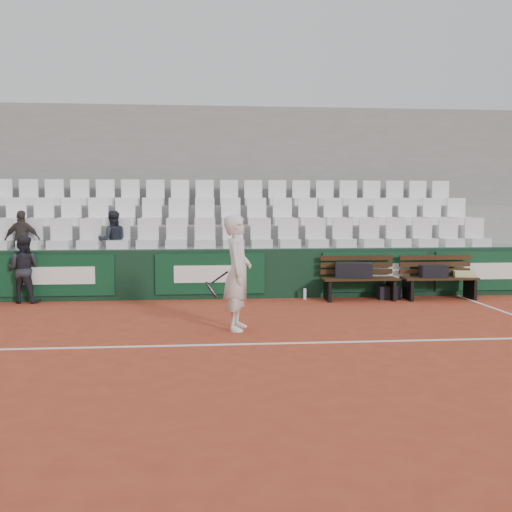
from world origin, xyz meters
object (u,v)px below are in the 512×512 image
(ball_kid, at_px, (24,269))
(water_bottle_far, at_px, (394,295))
(sports_bag_left, at_px, (354,270))
(tennis_player, at_px, (237,273))
(bench_right, at_px, (439,288))
(spectator_b, at_px, (22,219))
(sports_bag_ground, at_px, (388,292))
(water_bottle_near, at_px, (305,294))
(spectator_c, at_px, (112,219))
(bench_left, at_px, (359,289))
(sports_bag_right, at_px, (434,271))

(ball_kid, bearing_deg, water_bottle_far, -174.94)
(sports_bag_left, relative_size, tennis_player, 0.41)
(bench_right, xyz_separation_m, spectator_b, (-8.47, 1.07, 1.40))
(water_bottle_far, bearing_deg, sports_bag_ground, 107.21)
(water_bottle_near, xyz_separation_m, spectator_c, (-3.93, 0.85, 1.51))
(water_bottle_near, height_order, spectator_c, spectator_c)
(sports_bag_left, xyz_separation_m, spectator_c, (-4.90, 0.99, 1.02))
(bench_right, bearing_deg, water_bottle_far, -175.30)
(sports_bag_left, relative_size, water_bottle_far, 3.00)
(water_bottle_near, bearing_deg, spectator_c, 167.74)
(water_bottle_near, bearing_deg, bench_left, -9.03)
(water_bottle_near, relative_size, tennis_player, 0.13)
(bench_right, height_order, spectator_b, spectator_b)
(sports_bag_right, bearing_deg, water_bottle_near, 174.97)
(bench_left, relative_size, sports_bag_left, 2.10)
(bench_left, height_order, water_bottle_near, bench_left)
(bench_left, bearing_deg, bench_right, -1.50)
(sports_bag_right, relative_size, sports_bag_ground, 1.21)
(bench_left, xyz_separation_m, water_bottle_near, (-1.08, 0.17, -0.11))
(tennis_player, distance_m, spectator_b, 5.58)
(sports_bag_ground, bearing_deg, ball_kid, 178.50)
(sports_bag_left, xyz_separation_m, spectator_b, (-6.73, 0.99, 1.02))
(sports_bag_left, bearing_deg, sports_bag_ground, 3.58)
(bench_right, relative_size, water_bottle_far, 6.29)
(sports_bag_left, distance_m, water_bottle_near, 1.10)
(sports_bag_right, distance_m, sports_bag_ground, 1.00)
(water_bottle_near, relative_size, water_bottle_far, 0.95)
(sports_bag_left, height_order, spectator_b, spectator_b)
(tennis_player, height_order, spectator_b, spectator_b)
(bench_left, relative_size, water_bottle_near, 6.62)
(bench_left, distance_m, sports_bag_ground, 0.63)
(sports_bag_right, bearing_deg, sports_bag_ground, 171.01)
(water_bottle_near, height_order, water_bottle_far, water_bottle_far)
(sports_bag_ground, xyz_separation_m, spectator_c, (-5.62, 0.94, 1.49))
(water_bottle_near, distance_m, ball_kid, 5.55)
(sports_bag_right, distance_m, water_bottle_near, 2.63)
(spectator_b, bearing_deg, water_bottle_far, 172.76)
(sports_bag_right, height_order, spectator_b, spectator_b)
(sports_bag_right, bearing_deg, bench_right, 5.64)
(water_bottle_far, relative_size, spectator_c, 0.19)
(bench_right, bearing_deg, water_bottle_near, 175.49)
(water_bottle_far, bearing_deg, sports_bag_right, 4.55)
(bench_right, bearing_deg, spectator_c, 170.87)
(tennis_player, xyz_separation_m, spectator_c, (-2.41, 3.55, 0.74))
(sports_bag_left, distance_m, tennis_player, 3.58)
(sports_bag_ground, distance_m, ball_kid, 7.24)
(bench_right, bearing_deg, sports_bag_right, -174.36)
(ball_kid, xyz_separation_m, spectator_c, (1.60, 0.75, 0.96))
(bench_right, bearing_deg, spectator_b, 172.82)
(ball_kid, bearing_deg, bench_left, -174.21)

